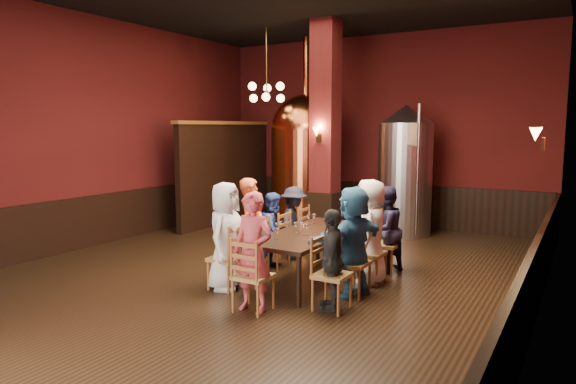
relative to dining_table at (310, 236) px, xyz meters
The scene contains 38 objects.
room 1.77m from the dining_table, behind, with size 10.00×10.02×4.50m.
wainscot_right 3.14m from the dining_table, ahead, with size 0.08×9.90×1.00m, color black.
wainscot_back 5.02m from the dining_table, 99.49° to the left, with size 7.90×0.08×1.00m, color black.
wainscot_left 4.79m from the dining_table, behind, with size 0.08×9.90×1.00m, color black.
column 3.39m from the dining_table, 111.99° to the left, with size 0.58×0.58×4.50m, color #480F10.
partition 5.16m from the dining_table, 141.60° to the left, with size 0.22×3.50×2.40m, color black.
pendant_cluster 4.59m from the dining_table, 132.25° to the left, with size 0.90×0.90×1.70m, color #A57226, non-canonical shape.
sconce_wall 3.52m from the dining_table, 14.47° to the left, with size 0.20×0.20×0.36m, color black, non-canonical shape.
sconce_column 3.13m from the dining_table, 114.34° to the left, with size 0.20×0.20×0.36m, color black, non-canonical shape.
dining_table is the anchor object (origin of this frame).
chair_0 1.33m from the dining_table, 130.33° to the right, with size 0.46×0.46×0.92m, color #945125, non-canonical shape.
person_0 1.32m from the dining_table, 130.33° to the right, with size 0.77×0.50×1.57m, color silver.
chair_1 0.94m from the dining_table, 158.74° to the right, with size 0.46×0.46×0.92m, color #945125, non-canonical shape.
person_1 0.92m from the dining_table, 158.74° to the right, with size 0.57×0.37×1.57m, color #C64722.
chair_2 0.94m from the dining_table, 158.82° to the left, with size 0.46×0.46×0.92m, color #945125, non-canonical shape.
person_2 0.91m from the dining_table, 158.82° to the left, with size 0.62×0.30×1.27m, color navy.
chair_3 1.33m from the dining_table, 130.40° to the left, with size 0.46×0.46×0.92m, color #945125, non-canonical shape.
person_3 1.31m from the dining_table, 130.40° to the left, with size 0.84×0.48×1.30m, color black.
chair_4 1.33m from the dining_table, 49.60° to the right, with size 0.46×0.46×0.92m, color #945125, non-canonical shape.
person_4 1.31m from the dining_table, 49.60° to the right, with size 0.77×0.32×1.32m, color black.
chair_5 0.94m from the dining_table, 21.18° to the right, with size 0.46×0.46×0.92m, color #945125, non-canonical shape.
person_5 0.92m from the dining_table, 21.18° to the right, with size 1.43×0.46×1.54m, color #2E638A.
chair_6 0.94m from the dining_table, 21.26° to the left, with size 0.46×0.46×0.92m, color #945125, non-canonical shape.
person_6 0.92m from the dining_table, 21.26° to the left, with size 0.77×0.50×1.58m, color silver.
chair_7 1.33m from the dining_table, 49.67° to the left, with size 0.46×0.46×0.92m, color #945125, non-canonical shape.
person_7 1.31m from the dining_table, 49.67° to the left, with size 0.68×0.34×1.40m, color #1E1B37.
chair_8 1.57m from the dining_table, 89.96° to the right, with size 0.46×0.46×0.92m, color #945125, non-canonical shape.
person_8 1.55m from the dining_table, 89.96° to the right, with size 0.56×0.37×1.54m, color #AB393F.
copper_kettle 4.61m from the dining_table, 119.07° to the left, with size 1.87×1.87×4.41m.
steel_vessel 4.09m from the dining_table, 87.24° to the left, with size 1.26×1.26×2.82m.
rose_vase 1.06m from the dining_table, 78.91° to the left, with size 0.21×0.21×0.36m.
wine_glass_0 0.60m from the dining_table, 119.64° to the left, with size 0.07×0.07×0.17m, color white, non-canonical shape.
wine_glass_1 0.28m from the dining_table, 126.02° to the right, with size 0.07×0.07×0.17m, color white, non-canonical shape.
wine_glass_2 0.70m from the dining_table, 112.51° to the left, with size 0.07×0.07×0.17m, color white, non-canonical shape.
wine_glass_3 0.27m from the dining_table, 155.87° to the left, with size 0.07×0.07×0.17m, color white, non-canonical shape.
wine_glass_4 0.28m from the dining_table, 73.04° to the right, with size 0.07×0.07×0.17m, color white, non-canonical shape.
wine_glass_5 0.74m from the dining_table, 102.34° to the right, with size 0.07×0.07×0.17m, color white, non-canonical shape.
wine_glass_6 0.27m from the dining_table, 86.76° to the right, with size 0.07×0.07×0.17m, color white, non-canonical shape.
Camera 1 is at (4.42, -6.80, 2.35)m, focal length 32.00 mm.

